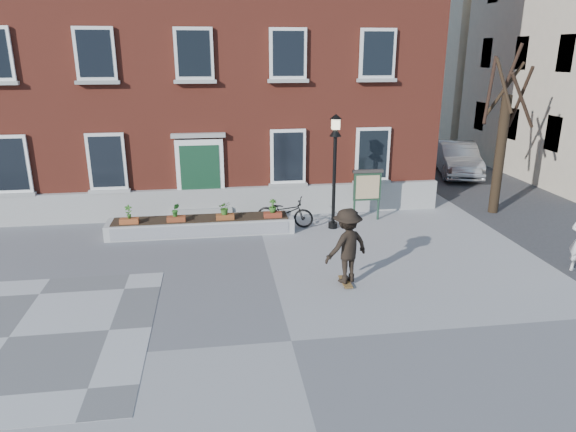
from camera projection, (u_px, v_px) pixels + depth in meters
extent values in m
plane|color=gray|center=(291.00, 341.00, 10.89)|extent=(100.00, 100.00, 0.00)
cube|color=#5D5D5F|center=(9.00, 337.00, 11.02)|extent=(6.00, 6.00, 0.01)
imported|color=black|center=(285.00, 212.00, 17.88)|extent=(2.12, 1.30, 1.05)
imported|color=silver|center=(457.00, 159.00, 25.40)|extent=(2.90, 5.17, 1.61)
cube|color=maroon|center=(197.00, 48.00, 21.99)|extent=(18.00, 10.00, 12.00)
cube|color=#9F9F9A|center=(202.00, 203.00, 18.82)|extent=(18.00, 0.24, 1.10)
cube|color=gray|center=(202.00, 216.00, 18.84)|extent=(2.60, 0.80, 0.20)
cube|color=gray|center=(202.00, 210.00, 18.92)|extent=(2.20, 0.50, 0.20)
cube|color=white|center=(200.00, 174.00, 18.53)|extent=(1.70, 0.12, 2.50)
cube|color=#153B24|center=(200.00, 177.00, 18.51)|extent=(1.40, 0.06, 2.30)
cube|color=#A0A09B|center=(198.00, 135.00, 18.06)|extent=(1.90, 0.25, 0.15)
cube|color=white|center=(10.00, 164.00, 17.48)|extent=(1.30, 0.10, 2.00)
cube|color=black|center=(9.00, 165.00, 17.43)|extent=(1.08, 0.04, 1.78)
cube|color=#9A9995|center=(14.00, 195.00, 17.74)|extent=(1.44, 0.20, 0.12)
cube|color=silver|center=(107.00, 162.00, 17.91)|extent=(1.30, 0.10, 2.00)
cube|color=black|center=(107.00, 162.00, 17.86)|extent=(1.08, 0.04, 1.78)
cube|color=#ACABA6|center=(110.00, 191.00, 18.18)|extent=(1.44, 0.20, 0.12)
cube|color=silver|center=(95.00, 54.00, 16.81)|extent=(1.30, 0.10, 1.70)
cube|color=black|center=(95.00, 54.00, 16.76)|extent=(1.08, 0.04, 1.48)
cube|color=gray|center=(98.00, 82.00, 17.03)|extent=(1.44, 0.20, 0.12)
cube|color=silver|center=(194.00, 54.00, 17.24)|extent=(1.30, 0.10, 1.70)
cube|color=black|center=(194.00, 54.00, 17.19)|extent=(1.08, 0.04, 1.48)
cube|color=#ACABA6|center=(195.00, 82.00, 17.46)|extent=(1.44, 0.20, 0.12)
cube|color=white|center=(288.00, 157.00, 18.77)|extent=(1.30, 0.10, 2.00)
cube|color=black|center=(288.00, 157.00, 18.72)|extent=(1.08, 0.04, 1.78)
cube|color=#9E9E99|center=(288.00, 185.00, 19.04)|extent=(1.44, 0.20, 0.12)
cube|color=white|center=(288.00, 54.00, 17.67)|extent=(1.30, 0.10, 1.70)
cube|color=black|center=(288.00, 54.00, 17.62)|extent=(1.08, 0.04, 1.48)
cube|color=#A6A6A0|center=(288.00, 81.00, 17.89)|extent=(1.44, 0.20, 0.12)
cube|color=white|center=(372.00, 154.00, 19.20)|extent=(1.30, 0.10, 2.00)
cube|color=black|center=(373.00, 154.00, 19.15)|extent=(1.08, 0.04, 1.78)
cube|color=gray|center=(372.00, 182.00, 19.47)|extent=(1.44, 0.20, 0.12)
cube|color=silver|center=(378.00, 54.00, 18.10)|extent=(1.30, 0.10, 1.70)
cube|color=black|center=(378.00, 54.00, 18.05)|extent=(1.08, 0.04, 1.48)
cube|color=#9C9D98|center=(377.00, 80.00, 18.32)|extent=(1.44, 0.20, 0.12)
cube|color=#BBBCB7|center=(202.00, 226.00, 17.33)|extent=(6.20, 1.10, 0.50)
cube|color=silver|center=(201.00, 231.00, 16.80)|extent=(5.80, 0.02, 0.40)
cube|color=black|center=(201.00, 219.00, 17.26)|extent=(5.80, 0.90, 0.06)
cube|color=#964620|center=(129.00, 221.00, 16.68)|extent=(0.60, 0.25, 0.20)
imported|color=#2A5E1C|center=(128.00, 212.00, 16.58)|extent=(0.24, 0.24, 0.45)
cube|color=brown|center=(176.00, 219.00, 16.88)|extent=(0.60, 0.25, 0.20)
imported|color=#2A6C20|center=(176.00, 210.00, 16.78)|extent=(0.25, 0.25, 0.45)
cube|color=brown|center=(225.00, 217.00, 17.10)|extent=(0.60, 0.25, 0.20)
imported|color=#30601C|center=(225.00, 208.00, 17.00)|extent=(0.40, 0.40, 0.45)
cube|color=maroon|center=(273.00, 215.00, 17.31)|extent=(0.60, 0.25, 0.20)
imported|color=#2D5D1C|center=(273.00, 206.00, 17.21)|extent=(0.25, 0.25, 0.45)
cylinder|color=black|center=(500.00, 155.00, 18.97)|extent=(0.36, 0.36, 4.40)
cylinder|color=black|center=(520.00, 98.00, 18.40)|extent=(0.12, 1.12, 2.23)
cylinder|color=#302215|center=(505.00, 89.00, 18.77)|extent=(1.18, 0.49, 1.97)
cylinder|color=black|center=(490.00, 90.00, 18.53)|extent=(0.88, 1.14, 2.35)
cylinder|color=#2E2014|center=(504.00, 86.00, 17.95)|extent=(0.60, 0.77, 1.90)
cylinder|color=#312015|center=(522.00, 101.00, 17.79)|extent=(1.39, 0.55, 1.95)
cylinder|color=#2F1E15|center=(513.00, 66.00, 18.15)|extent=(0.43, 0.48, 1.58)
cube|color=#3D3D40|center=(451.00, 159.00, 29.47)|extent=(8.00, 36.00, 0.01)
cube|color=beige|center=(491.00, 42.00, 35.84)|extent=(10.00, 11.00, 13.00)
cube|color=black|center=(554.00, 134.00, 22.07)|extent=(0.08, 1.00, 1.50)
cube|color=black|center=(513.00, 124.00, 25.08)|extent=(0.08, 1.00, 1.50)
cube|color=black|center=(480.00, 116.00, 28.10)|extent=(0.08, 1.00, 1.50)
cube|color=black|center=(566.00, 53.00, 21.06)|extent=(0.08, 1.00, 1.50)
cube|color=black|center=(522.00, 53.00, 24.07)|extent=(0.08, 1.00, 1.50)
cube|color=black|center=(487.00, 53.00, 27.09)|extent=(0.08, 1.00, 1.50)
cylinder|color=black|center=(333.00, 225.00, 17.87)|extent=(0.32, 0.32, 0.20)
cylinder|color=black|center=(334.00, 183.00, 17.41)|extent=(0.12, 0.12, 3.20)
cone|color=black|center=(335.00, 132.00, 16.88)|extent=(0.40, 0.40, 0.30)
cube|color=beige|center=(336.00, 124.00, 16.80)|extent=(0.24, 0.24, 0.34)
cone|color=black|center=(336.00, 116.00, 16.73)|extent=(0.40, 0.40, 0.16)
cylinder|color=#1B3724|center=(355.00, 197.00, 18.41)|extent=(0.08, 0.08, 1.80)
cylinder|color=#183024|center=(379.00, 196.00, 18.53)|extent=(0.08, 0.08, 1.80)
cube|color=#1B3623|center=(367.00, 187.00, 18.36)|extent=(1.00, 0.10, 1.00)
cube|color=beige|center=(368.00, 187.00, 18.30)|extent=(0.85, 0.02, 0.85)
cube|color=#3B3533|center=(368.00, 171.00, 18.19)|extent=(1.10, 0.16, 0.10)
cube|color=brown|center=(346.00, 282.00, 13.57)|extent=(0.22, 0.78, 0.03)
cylinder|color=black|center=(345.00, 288.00, 13.30)|extent=(0.03, 0.05, 0.05)
cylinder|color=black|center=(352.00, 287.00, 13.32)|extent=(0.03, 0.05, 0.05)
cylinder|color=black|center=(340.00, 279.00, 13.83)|extent=(0.03, 0.05, 0.05)
cylinder|color=black|center=(346.00, 278.00, 13.85)|extent=(0.03, 0.05, 0.05)
imported|color=black|center=(347.00, 246.00, 13.25)|extent=(1.49, 1.22, 2.00)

